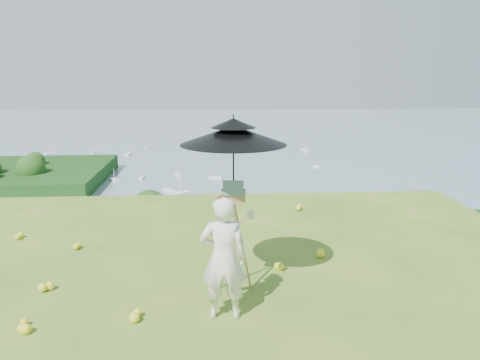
{
  "coord_description": "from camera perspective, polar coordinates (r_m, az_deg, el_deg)",
  "views": [
    {
      "loc": [
        1.29,
        -4.12,
        2.94
      ],
      "look_at": [
        1.83,
        4.09,
        1.02
      ],
      "focal_mm": 35.0,
      "sensor_mm": 36.0,
      "label": 1
    }
  ],
  "objects": [
    {
      "name": "bay_water",
      "position": [
        246.9,
        -4.02,
        4.47
      ],
      "size": [
        700.0,
        700.0,
        0.0
      ],
      "primitive_type": "plane",
      "color": "#6F889F",
      "rests_on": "ground"
    },
    {
      "name": "wildflowers",
      "position": [
        5.39,
        -18.08,
        -19.91
      ],
      "size": [
        10.0,
        10.5,
        0.12
      ],
      "primitive_type": null,
      "color": "yellow",
      "rests_on": "ground"
    },
    {
      "name": "moored_boats",
      "position": [
        169.68,
        -8.32,
        0.52
      ],
      "size": [
        140.0,
        140.0,
        0.7
      ],
      "primitive_type": null,
      "color": "white",
      "rests_on": "bay_water"
    },
    {
      "name": "painter_cap",
      "position": [
        5.41,
        -2.12,
        -2.39
      ],
      "size": [
        0.2,
        0.24,
        0.1
      ],
      "primitive_type": null,
      "rotation": [
        0.0,
        0.0,
        -0.06
      ],
      "color": "#C56E6C",
      "rests_on": "painter"
    },
    {
      "name": "sun_umbrella",
      "position": [
        5.94,
        -0.81,
        2.7
      ],
      "size": [
        1.49,
        1.49,
        1.11
      ],
      "primitive_type": null,
      "rotation": [
        0.0,
        0.0,
        -0.11
      ],
      "color": "black",
      "rests_on": "field_easel"
    },
    {
      "name": "slope_trees",
      "position": [
        43.05,
        -5.23,
        -11.57
      ],
      "size": [
        110.0,
        50.0,
        6.0
      ],
      "primitive_type": null,
      "color": "#224615",
      "rests_on": "forest_slope"
    },
    {
      "name": "painter",
      "position": [
        5.65,
        -2.06,
        -9.51
      ],
      "size": [
        0.58,
        0.39,
        1.54
      ],
      "primitive_type": "imported",
      "rotation": [
        0.0,
        0.0,
        3.09
      ],
      "color": "white",
      "rests_on": "ground"
    },
    {
      "name": "shoreline_tier",
      "position": [
        88.19,
        -4.31,
        -13.13
      ],
      "size": [
        170.0,
        28.0,
        8.0
      ],
      "primitive_type": "cube",
      "color": "gray",
      "rests_on": "bay_water"
    },
    {
      "name": "field_easel",
      "position": [
        6.19,
        -0.78,
        -7.13
      ],
      "size": [
        0.67,
        0.67,
        1.59
      ],
      "primitive_type": null,
      "rotation": [
        0.0,
        0.0,
        -0.12
      ],
      "color": "#9B6C41",
      "rests_on": "ground"
    },
    {
      "name": "harbor_town",
      "position": [
        85.52,
        -4.39,
        -9.22
      ],
      "size": [
        110.0,
        22.0,
        5.0
      ],
      "primitive_type": null,
      "color": "silver",
      "rests_on": "shoreline_tier"
    }
  ]
}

